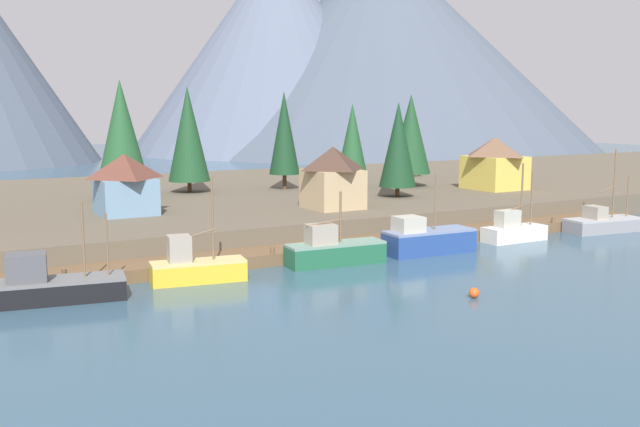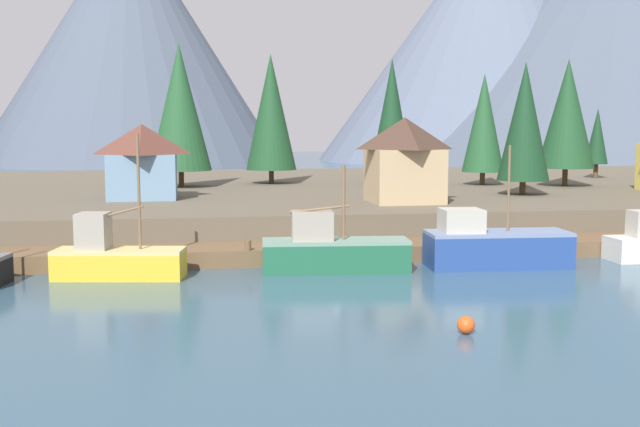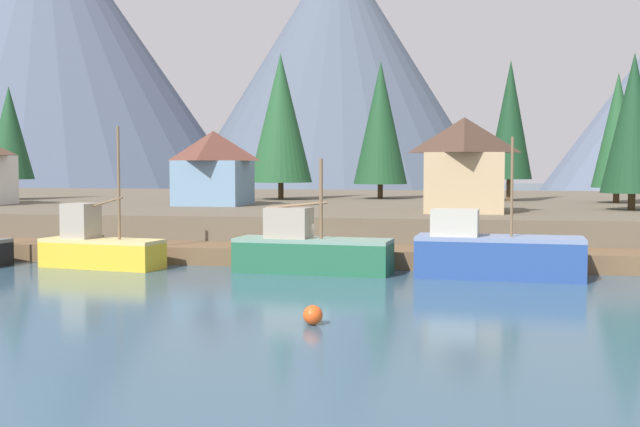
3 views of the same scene
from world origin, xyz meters
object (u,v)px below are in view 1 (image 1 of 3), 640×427
at_px(fishing_boat_green, 333,250).
at_px(conifer_back_right, 284,133).
at_px(fishing_boat_grey, 602,223).
at_px(house_blue, 125,183).
at_px(fishing_boat_white, 513,230).
at_px(fishing_boat_blue, 427,239).
at_px(conifer_far_left, 417,146).
at_px(conifer_mid_left, 352,141).
at_px(conifer_mid_right, 121,133).
at_px(conifer_near_right, 398,145).
at_px(channel_buoy, 474,293).
at_px(house_yellow, 495,163).
at_px(conifer_centre, 411,134).
at_px(house_tan, 333,177).
at_px(conifer_near_left, 188,134).
at_px(fishing_boat_yellow, 195,267).
at_px(fishing_boat_black, 54,285).

xyz_separation_m(fishing_boat_green, conifer_back_right, (11.69, 31.53, 8.43)).
xyz_separation_m(fishing_boat_grey, conifer_back_right, (-20.40, 31.93, 8.70)).
height_order(fishing_boat_grey, house_blue, fishing_boat_grey).
bearing_deg(fishing_boat_white, house_blue, 149.72).
xyz_separation_m(fishing_boat_blue, conifer_far_left, (27.19, 36.99, 5.88)).
height_order(fishing_boat_green, conifer_mid_left, conifer_mid_left).
height_order(fishing_boat_white, conifer_mid_right, conifer_mid_right).
bearing_deg(conifer_back_right, conifer_near_right, -60.82).
xyz_separation_m(conifer_near_right, channel_buoy, (-16.52, -31.42, -8.19)).
bearing_deg(house_yellow, conifer_centre, 134.04).
bearing_deg(conifer_far_left, house_blue, -160.31).
bearing_deg(fishing_boat_green, fishing_boat_grey, 4.27).
relative_size(fishing_boat_green, conifer_near_right, 0.77).
xyz_separation_m(house_blue, conifer_centre, (39.02, 6.62, 3.89)).
bearing_deg(conifer_mid_right, fishing_boat_blue, -59.57).
relative_size(house_yellow, conifer_centre, 0.58).
bearing_deg(conifer_back_right, house_tan, -101.84).
xyz_separation_m(conifer_near_left, conifer_near_right, (19.33, -16.30, -1.06)).
bearing_deg(channel_buoy, fishing_boat_yellow, 137.24).
height_order(fishing_boat_white, conifer_centre, conifer_centre).
xyz_separation_m(fishing_boat_green, conifer_far_left, (36.65, 36.84, 5.95)).
height_order(fishing_boat_yellow, house_tan, house_tan).
height_order(house_tan, conifer_near_right, conifer_near_right).
distance_m(fishing_boat_black, conifer_near_right, 45.56).
bearing_deg(conifer_mid_right, fishing_boat_green, -74.09).
distance_m(fishing_boat_white, fishing_boat_grey, 11.82).
distance_m(conifer_near_left, conifer_near_right, 25.31).
bearing_deg(conifer_near_right, fishing_boat_green, -137.32).
height_order(conifer_mid_left, conifer_back_right, conifer_back_right).
relative_size(fishing_boat_white, conifer_near_left, 0.58).
bearing_deg(channel_buoy, house_blue, 113.46).
height_order(fishing_boat_yellow, conifer_centre, conifer_centre).
xyz_separation_m(fishing_boat_green, fishing_boat_grey, (32.09, -0.40, -0.27)).
distance_m(fishing_boat_grey, house_yellow, 19.69).
relative_size(house_blue, house_yellow, 0.83).
height_order(fishing_boat_yellow, channel_buoy, fishing_boat_yellow).
xyz_separation_m(fishing_boat_green, fishing_boat_white, (20.29, 0.34, -0.13)).
relative_size(conifer_mid_right, conifer_centre, 1.11).
bearing_deg(fishing_boat_white, conifer_mid_right, 134.41).
relative_size(conifer_near_right, conifer_back_right, 0.88).
bearing_deg(house_tan, conifer_mid_right, 133.24).
bearing_deg(conifer_far_left, house_yellow, -95.24).
distance_m(fishing_boat_yellow, conifer_centre, 47.94).
bearing_deg(conifer_near_right, conifer_near_left, 139.85).
bearing_deg(house_tan, conifer_near_right, 21.88).
relative_size(fishing_boat_yellow, conifer_back_right, 0.63).
xyz_separation_m(house_yellow, channel_buoy, (-32.13, -32.03, -5.50)).
height_order(fishing_boat_black, conifer_mid_right, conifer_mid_right).
bearing_deg(fishing_boat_white, fishing_boat_blue, -176.53).
height_order(fishing_boat_black, fishing_boat_white, fishing_boat_white).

